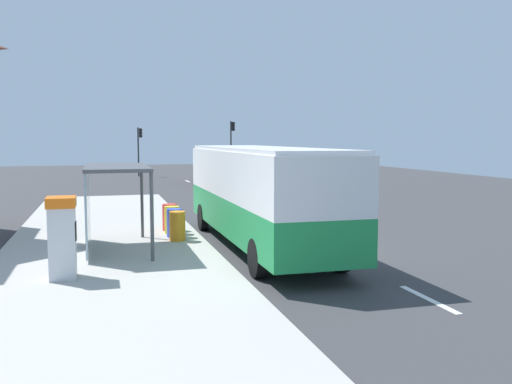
{
  "coord_description": "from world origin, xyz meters",
  "views": [
    {
      "loc": [
        -6.53,
        -16.43,
        3.48
      ],
      "look_at": [
        -1.0,
        3.53,
        1.5
      ],
      "focal_mm": 39.25,
      "sensor_mm": 36.0,
      "label": 1
    }
  ],
  "objects": [
    {
      "name": "lane_stripe_seg_5",
      "position": [
        0.25,
        19.0,
        0.01
      ],
      "size": [
        0.16,
        2.2,
        0.01
      ],
      "primitive_type": "cube",
      "color": "silver",
      "rests_on": "ground"
    },
    {
      "name": "lane_stripe_seg_6",
      "position": [
        0.25,
        24.0,
        0.01
      ],
      "size": [
        0.16,
        2.2,
        0.01
      ],
      "primitive_type": "cube",
      "color": "silver",
      "rests_on": "ground"
    },
    {
      "name": "recycling_bin_blue",
      "position": [
        -4.2,
        2.25,
        0.66
      ],
      "size": [
        0.52,
        0.52,
        0.95
      ],
      "primitive_type": "cylinder",
      "color": "blue",
      "rests_on": "sidewalk_platform"
    },
    {
      "name": "recycling_bin_yellow",
      "position": [
        -4.2,
        2.95,
        0.66
      ],
      "size": [
        0.52,
        0.52,
        0.95
      ],
      "primitive_type": "cylinder",
      "color": "yellow",
      "rests_on": "sidewalk_platform"
    },
    {
      "name": "sedan_near",
      "position": [
        2.3,
        28.21,
        0.79
      ],
      "size": [
        1.88,
        4.42,
        1.52
      ],
      "color": "#A51919",
      "rests_on": "ground"
    },
    {
      "name": "ground_plane",
      "position": [
        0.0,
        14.0,
        -0.02
      ],
      "size": [
        56.0,
        92.0,
        0.04
      ],
      "primitive_type": "cube",
      "color": "#38383A"
    },
    {
      "name": "traffic_light_near_side",
      "position": [
        5.5,
        35.59,
        3.41
      ],
      "size": [
        0.49,
        0.28,
        5.14
      ],
      "color": "#2D2D2D",
      "rests_on": "ground"
    },
    {
      "name": "lane_stripe_seg_2",
      "position": [
        0.25,
        4.0,
        0.01
      ],
      "size": [
        0.16,
        2.2,
        0.01
      ],
      "primitive_type": "cube",
      "color": "silver",
      "rests_on": "ground"
    },
    {
      "name": "lane_stripe_seg_7",
      "position": [
        0.25,
        29.0,
        0.01
      ],
      "size": [
        0.16,
        2.2,
        0.01
      ],
      "primitive_type": "cube",
      "color": "silver",
      "rests_on": "ground"
    },
    {
      "name": "recycling_bin_red",
      "position": [
        -4.2,
        3.65,
        0.66
      ],
      "size": [
        0.52,
        0.52,
        0.95
      ],
      "primitive_type": "cylinder",
      "color": "red",
      "rests_on": "sidewalk_platform"
    },
    {
      "name": "traffic_light_far_side",
      "position": [
        -3.09,
        36.39,
        3.02
      ],
      "size": [
        0.49,
        0.28,
        4.5
      ],
      "color": "#2D2D2D",
      "rests_on": "ground"
    },
    {
      "name": "lane_stripe_seg_1",
      "position": [
        0.25,
        -1.0,
        0.01
      ],
      "size": [
        0.16,
        2.2,
        0.01
      ],
      "primitive_type": "cube",
      "color": "silver",
      "rests_on": "ground"
    },
    {
      "name": "white_van",
      "position": [
        2.2,
        25.8,
        1.34
      ],
      "size": [
        2.05,
        5.21,
        2.3
      ],
      "color": "black",
      "rests_on": "ground"
    },
    {
      "name": "bus_shelter",
      "position": [
        -6.41,
        0.57,
        2.1
      ],
      "size": [
        1.8,
        4.0,
        2.5
      ],
      "color": "#4C4C51",
      "rests_on": "sidewalk_platform"
    },
    {
      "name": "bus",
      "position": [
        -1.71,
        0.55,
        1.84
      ],
      "size": [
        2.57,
        11.02,
        3.21
      ],
      "color": "#1E8C47",
      "rests_on": "ground"
    },
    {
      "name": "lane_stripe_seg_4",
      "position": [
        0.25,
        14.0,
        0.01
      ],
      "size": [
        0.16,
        2.2,
        0.01
      ],
      "primitive_type": "cube",
      "color": "silver",
      "rests_on": "ground"
    },
    {
      "name": "ticket_machine",
      "position": [
        -7.46,
        -2.68,
        1.17
      ],
      "size": [
        0.66,
        0.76,
        1.94
      ],
      "color": "silver",
      "rests_on": "sidewalk_platform"
    },
    {
      "name": "lane_stripe_seg_3",
      "position": [
        0.25,
        9.0,
        0.01
      ],
      "size": [
        0.16,
        2.2,
        0.01
      ],
      "primitive_type": "cube",
      "color": "silver",
      "rests_on": "ground"
    },
    {
      "name": "lane_stripe_seg_0",
      "position": [
        0.25,
        -6.0,
        0.01
      ],
      "size": [
        0.16,
        2.2,
        0.01
      ],
      "primitive_type": "cube",
      "color": "silver",
      "rests_on": "ground"
    },
    {
      "name": "sidewalk_platform",
      "position": [
        -6.4,
        2.0,
        0.09
      ],
      "size": [
        6.2,
        30.0,
        0.18
      ],
      "primitive_type": "cube",
      "color": "#ADAAA3",
      "rests_on": "ground"
    },
    {
      "name": "recycling_bin_orange",
      "position": [
        -4.2,
        1.55,
        0.66
      ],
      "size": [
        0.52,
        0.52,
        0.95
      ],
      "primitive_type": "cylinder",
      "color": "orange",
      "rests_on": "sidewalk_platform"
    }
  ]
}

